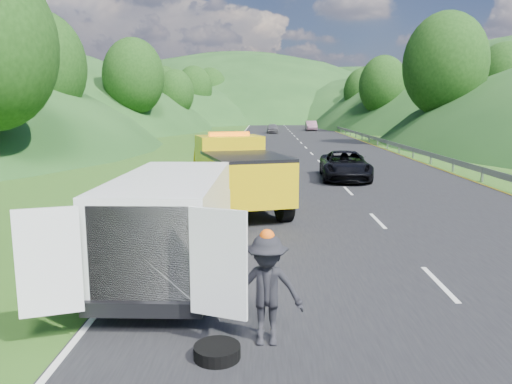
{
  "coord_description": "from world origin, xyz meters",
  "views": [
    {
      "loc": [
        -0.79,
        -12.37,
        3.82
      ],
      "look_at": [
        -1.05,
        2.21,
        1.3
      ],
      "focal_mm": 35.0,
      "sensor_mm": 36.0,
      "label": 1
    }
  ],
  "objects_px": {
    "suitcase": "(115,240)",
    "passing_suv": "(345,180)",
    "spare_tire": "(217,359)",
    "tow_truck": "(237,173)",
    "child": "(222,262)",
    "worker": "(267,344)",
    "white_van": "(173,220)",
    "woman": "(170,256)"
  },
  "relations": [
    {
      "from": "suitcase",
      "to": "passing_suv",
      "type": "height_order",
      "value": "passing_suv"
    },
    {
      "from": "passing_suv",
      "to": "spare_tire",
      "type": "bearing_deg",
      "value": -100.89
    },
    {
      "from": "tow_truck",
      "to": "passing_suv",
      "type": "relative_size",
      "value": 1.32
    },
    {
      "from": "tow_truck",
      "to": "spare_tire",
      "type": "relative_size",
      "value": 9.71
    },
    {
      "from": "child",
      "to": "spare_tire",
      "type": "xyz_separation_m",
      "value": [
        0.33,
        -4.79,
        0.0
      ]
    },
    {
      "from": "worker",
      "to": "white_van",
      "type": "bearing_deg",
      "value": 124.69
    },
    {
      "from": "white_van",
      "to": "worker",
      "type": "distance_m",
      "value": 4.03
    },
    {
      "from": "tow_truck",
      "to": "child",
      "type": "distance_m",
      "value": 6.49
    },
    {
      "from": "worker",
      "to": "passing_suv",
      "type": "distance_m",
      "value": 18.93
    },
    {
      "from": "woman",
      "to": "worker",
      "type": "relative_size",
      "value": 0.83
    },
    {
      "from": "passing_suv",
      "to": "suitcase",
      "type": "bearing_deg",
      "value": -117.89
    },
    {
      "from": "worker",
      "to": "suitcase",
      "type": "bearing_deg",
      "value": 129.41
    },
    {
      "from": "tow_truck",
      "to": "child",
      "type": "height_order",
      "value": "tow_truck"
    },
    {
      "from": "spare_tire",
      "to": "child",
      "type": "bearing_deg",
      "value": 93.9
    },
    {
      "from": "white_van",
      "to": "spare_tire",
      "type": "distance_m",
      "value": 4.13
    },
    {
      "from": "white_van",
      "to": "passing_suv",
      "type": "relative_size",
      "value": 1.25
    },
    {
      "from": "suitcase",
      "to": "spare_tire",
      "type": "bearing_deg",
      "value": -60.16
    },
    {
      "from": "passing_suv",
      "to": "woman",
      "type": "bearing_deg",
      "value": -112.19
    },
    {
      "from": "woman",
      "to": "suitcase",
      "type": "height_order",
      "value": "woman"
    },
    {
      "from": "suitcase",
      "to": "child",
      "type": "bearing_deg",
      "value": -16.56
    },
    {
      "from": "worker",
      "to": "tow_truck",
      "type": "bearing_deg",
      "value": 97.43
    },
    {
      "from": "tow_truck",
      "to": "woman",
      "type": "xyz_separation_m",
      "value": [
        -1.4,
        -5.88,
        -1.39
      ]
    },
    {
      "from": "worker",
      "to": "spare_tire",
      "type": "bearing_deg",
      "value": -145.49
    },
    {
      "from": "white_van",
      "to": "passing_suv",
      "type": "distance_m",
      "value": 16.55
    },
    {
      "from": "suitcase",
      "to": "woman",
      "type": "bearing_deg",
      "value": -15.02
    },
    {
      "from": "white_van",
      "to": "woman",
      "type": "height_order",
      "value": "white_van"
    },
    {
      "from": "child",
      "to": "suitcase",
      "type": "height_order",
      "value": "suitcase"
    },
    {
      "from": "white_van",
      "to": "suitcase",
      "type": "height_order",
      "value": "white_van"
    },
    {
      "from": "white_van",
      "to": "spare_tire",
      "type": "relative_size",
      "value": 9.17
    },
    {
      "from": "tow_truck",
      "to": "suitcase",
      "type": "height_order",
      "value": "tow_truck"
    },
    {
      "from": "white_van",
      "to": "child",
      "type": "relative_size",
      "value": 6.34
    },
    {
      "from": "child",
      "to": "spare_tire",
      "type": "bearing_deg",
      "value": -33.44
    },
    {
      "from": "tow_truck",
      "to": "worker",
      "type": "relative_size",
      "value": 3.85
    },
    {
      "from": "white_van",
      "to": "worker",
      "type": "height_order",
      "value": "white_van"
    },
    {
      "from": "child",
      "to": "suitcase",
      "type": "xyz_separation_m",
      "value": [
        -2.92,
        0.87,
        0.31
      ]
    },
    {
      "from": "white_van",
      "to": "tow_truck",
      "type": "bearing_deg",
      "value": 82.84
    },
    {
      "from": "woman",
      "to": "spare_tire",
      "type": "distance_m",
      "value": 5.53
    },
    {
      "from": "tow_truck",
      "to": "worker",
      "type": "distance_m",
      "value": 10.79
    },
    {
      "from": "white_van",
      "to": "passing_suv",
      "type": "bearing_deg",
      "value": 68.28
    },
    {
      "from": "woman",
      "to": "passing_suv",
      "type": "bearing_deg",
      "value": -37.64
    },
    {
      "from": "woman",
      "to": "worker",
      "type": "xyz_separation_m",
      "value": [
        2.48,
        -4.76,
        0.0
      ]
    },
    {
      "from": "child",
      "to": "passing_suv",
      "type": "distance_m",
      "value": 15.11
    }
  ]
}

